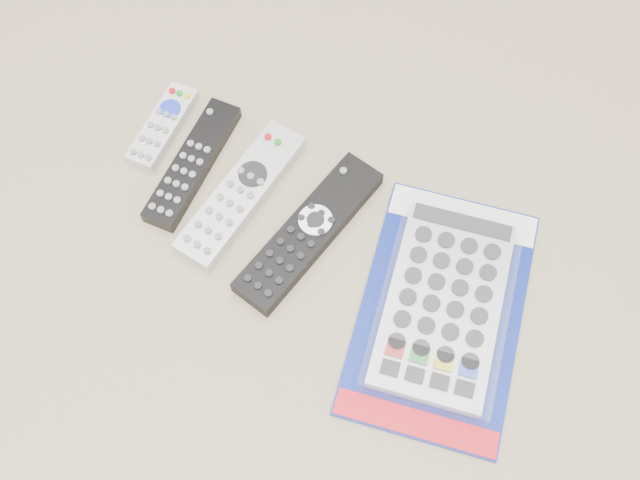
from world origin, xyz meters
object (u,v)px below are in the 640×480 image
at_px(remote_silver_dvd, 241,194).
at_px(jumbo_remote_packaged, 444,303).
at_px(remote_slim_black, 192,164).
at_px(remote_small_grey, 163,126).
at_px(remote_large_black, 309,232).

bearing_deg(remote_silver_dvd, jumbo_remote_packaged, 1.32).
height_order(remote_slim_black, remote_silver_dvd, remote_silver_dvd).
bearing_deg(remote_small_grey, remote_slim_black, -29.87).
distance_m(remote_slim_black, remote_large_black, 0.18).
bearing_deg(remote_slim_black, jumbo_remote_packaged, -8.51).
distance_m(remote_small_grey, remote_large_black, 0.25).
height_order(remote_large_black, jumbo_remote_packaged, jumbo_remote_packaged).
xyz_separation_m(remote_large_black, jumbo_remote_packaged, (0.18, -0.01, 0.01)).
relative_size(remote_silver_dvd, remote_large_black, 0.92).
bearing_deg(remote_large_black, remote_silver_dvd, -173.78).
xyz_separation_m(remote_small_grey, remote_large_black, (0.24, -0.05, 0.00)).
relative_size(remote_slim_black, remote_large_black, 0.82).
height_order(remote_small_grey, jumbo_remote_packaged, jumbo_remote_packaged).
relative_size(remote_large_black, jumbo_remote_packaged, 0.71).
relative_size(remote_small_grey, remote_slim_black, 0.69).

